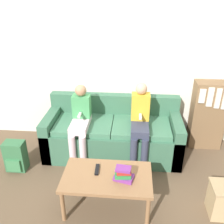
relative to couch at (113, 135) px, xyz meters
The scene contains 10 objects.
ground_plane 0.58m from the couch, 90.00° to the right, with size 10.00×10.00×0.00m, color brown.
wall_back 1.12m from the couch, 90.02° to the left, with size 8.00×0.06×2.60m.
couch is the anchor object (origin of this frame).
coffee_table 1.05m from the couch, 88.50° to the right, with size 0.95×0.56×0.42m.
person_left 0.56m from the couch, 155.35° to the right, with size 0.24×0.54×1.06m.
person_right 0.54m from the couch, 26.51° to the right, with size 0.24×0.54×1.12m.
tv_remote 0.99m from the couch, 95.22° to the right, with size 0.05×0.17×0.02m.
book_stack 1.11m from the couch, 79.38° to the right, with size 0.22×0.18×0.13m.
bookshelf 1.44m from the couch, 12.47° to the left, with size 0.47×0.29×1.03m.
backpack 1.36m from the couch, 157.22° to the right, with size 0.26×0.20×0.42m.
Camera 1 is at (0.26, -2.60, 2.19)m, focal length 40.00 mm.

